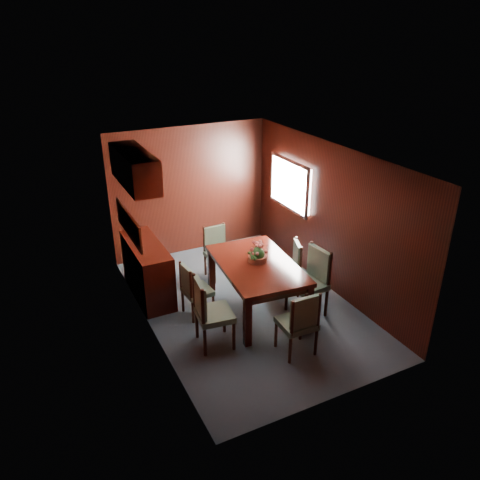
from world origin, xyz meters
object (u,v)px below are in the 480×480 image
sideboard (147,270)px  dining_table (257,270)px  chair_left_near (209,309)px  flower_centerpiece (257,252)px  chair_right_near (312,278)px  chair_head (300,321)px

sideboard → dining_table: sideboard is taller
dining_table → chair_left_near: size_ratio=1.75×
dining_table → flower_centerpiece: size_ratio=5.89×
chair_right_near → dining_table: bearing=54.1°
chair_left_near → chair_right_near: (1.70, 0.07, 0.02)m
dining_table → chair_right_near: bearing=-25.9°
chair_head → chair_left_near: bearing=145.4°
sideboard → flower_centerpiece: flower_centerpiece is taller
sideboard → chair_head: chair_head is taller
chair_left_near → chair_head: size_ratio=1.07×
chair_head → sideboard: bearing=120.9°
flower_centerpiece → sideboard: bearing=141.6°
dining_table → flower_centerpiece: flower_centerpiece is taller
chair_left_near → chair_head: chair_left_near is taller
chair_left_near → flower_centerpiece: bearing=125.3°
chair_left_near → dining_table: bearing=123.8°
chair_right_near → flower_centerpiece: flower_centerpiece is taller
sideboard → flower_centerpiece: (1.39, -1.10, 0.50)m
flower_centerpiece → chair_left_near: bearing=-151.8°
chair_head → flower_centerpiece: bearing=89.1°
sideboard → chair_right_near: size_ratio=1.32×
dining_table → sideboard: bearing=144.6°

